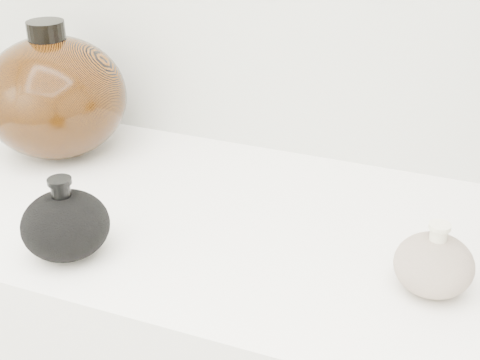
% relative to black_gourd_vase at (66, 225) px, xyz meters
% --- Properties ---
extents(black_gourd_vase, '(0.15, 0.15, 0.11)m').
position_rel_black_gourd_vase_xyz_m(black_gourd_vase, '(0.00, 0.00, 0.00)').
color(black_gourd_vase, black).
rests_on(black_gourd_vase, display_counter).
extents(cream_gourd_vase, '(0.11, 0.11, 0.09)m').
position_rel_black_gourd_vase_xyz_m(cream_gourd_vase, '(0.46, 0.10, -0.01)').
color(cream_gourd_vase, beige).
rests_on(cream_gourd_vase, display_counter).
extents(left_round_pot, '(0.30, 0.30, 0.23)m').
position_rel_black_gourd_vase_xyz_m(left_round_pot, '(-0.20, 0.27, 0.06)').
color(left_round_pot, black).
rests_on(left_round_pot, display_counter).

